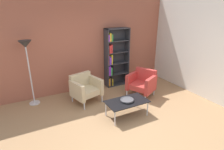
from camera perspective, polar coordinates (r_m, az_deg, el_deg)
name	(u,v)px	position (r m, az deg, el deg)	size (l,w,h in m)	color
ground_plane	(125,128)	(4.24, 4.04, -15.97)	(8.32, 8.32, 0.00)	#9E7751
brick_back_panel	(84,44)	(5.75, -8.65, 9.48)	(6.40, 0.12, 2.90)	#9E5642
plaster_right_partition	(200,46)	(5.95, 25.59, 8.09)	(0.12, 5.20, 2.90)	silver
bookshelf_tall	(115,59)	(6.05, 0.79, 5.10)	(0.80, 0.30, 1.90)	#333338
coffee_table_low	(127,102)	(4.46, 4.64, -8.42)	(1.00, 0.56, 0.40)	black
decorative_bowl	(127,100)	(4.43, 4.67, -7.66)	(0.32, 0.32, 0.05)	#4C4C51
armchair_by_bookshelf	(142,82)	(5.52, 9.30, -2.27)	(0.89, 0.92, 0.78)	#B73833
armchair_near_window	(85,88)	(5.15, -8.29, -3.92)	(0.86, 0.82, 0.78)	#C6B289
floor_lamp_torchiere	(26,52)	(5.11, -24.97, 6.46)	(0.32, 0.32, 1.74)	silver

